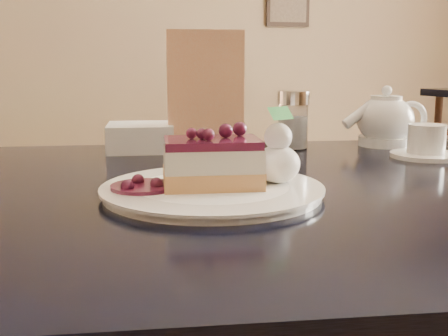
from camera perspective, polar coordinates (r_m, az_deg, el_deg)
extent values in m
cube|color=#9B865A|center=(5.62, -11.88, 15.91)|extent=(8.00, 0.02, 3.00)
cube|color=black|center=(0.81, -1.59, -3.35)|extent=(1.37, 0.99, 0.04)
cylinder|color=black|center=(1.45, 21.15, -14.40)|extent=(0.05, 0.05, 0.76)
cylinder|color=white|center=(0.75, -1.21, -2.32)|extent=(0.29, 0.29, 0.01)
cube|color=#BF8C48|center=(0.75, -1.21, -0.99)|extent=(0.14, 0.10, 0.02)
cube|color=beige|center=(0.74, -1.22, 1.04)|extent=(0.14, 0.10, 0.03)
cube|color=#380E22|center=(0.74, -1.23, 2.59)|extent=(0.13, 0.10, 0.01)
ellipsoid|color=white|center=(0.77, 5.47, 0.40)|extent=(0.06, 0.06, 0.05)
cylinder|color=#380E22|center=(0.74, -8.20, -1.91)|extent=(0.09, 0.09, 0.01)
cylinder|color=white|center=(1.11, 19.79, 1.23)|extent=(0.13, 0.13, 0.01)
cylinder|color=white|center=(1.11, 19.89, 2.80)|extent=(0.07, 0.07, 0.05)
ellipsoid|color=white|center=(1.23, 16.05, 4.51)|extent=(0.12, 0.12, 0.10)
cylinder|color=white|center=(1.23, 16.19, 7.11)|extent=(0.06, 0.06, 0.01)
cylinder|color=white|center=(1.19, 12.72, 4.48)|extent=(0.07, 0.02, 0.05)
cube|color=beige|center=(1.12, -1.88, 7.81)|extent=(0.15, 0.05, 0.24)
cylinder|color=white|center=(1.15, 7.00, 4.18)|extent=(0.06, 0.06, 0.09)
cylinder|color=silver|center=(1.14, 7.07, 7.12)|extent=(0.06, 0.06, 0.03)
cube|color=white|center=(1.13, -8.48, 3.12)|extent=(0.14, 0.14, 0.05)
cylinder|color=black|center=(3.92, 20.69, 1.37)|extent=(0.05, 0.05, 0.77)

